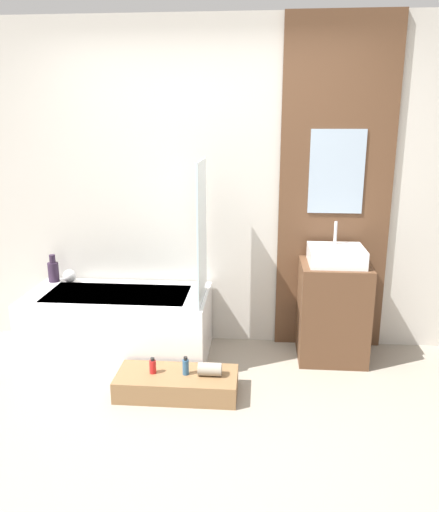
# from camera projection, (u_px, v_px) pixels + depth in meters

# --- Properties ---
(ground_plane) EXTENTS (12.00, 12.00, 0.00)m
(ground_plane) POSITION_uv_depth(u_px,v_px,m) (184.00, 452.00, 2.84)
(ground_plane) COLOR gray
(wall_tiled_back) EXTENTS (4.20, 0.06, 2.60)m
(wall_tiled_back) POSITION_uv_depth(u_px,v_px,m) (210.00, 188.00, 4.02)
(wall_tiled_back) COLOR beige
(wall_tiled_back) RESTS_ON ground_plane
(wall_wood_accent) EXTENTS (0.87, 0.04, 2.60)m
(wall_wood_accent) POSITION_uv_depth(u_px,v_px,m) (335.00, 189.00, 3.89)
(wall_wood_accent) COLOR brown
(wall_wood_accent) RESTS_ON ground_plane
(bathtub) EXTENTS (1.42, 0.70, 0.52)m
(bathtub) POSITION_uv_depth(u_px,v_px,m) (119.00, 324.00, 3.96)
(bathtub) COLOR white
(bathtub) RESTS_ON ground_plane
(glass_shower_screen) EXTENTS (0.01, 0.52, 1.04)m
(glass_shower_screen) POSITION_uv_depth(u_px,v_px,m) (202.00, 232.00, 3.64)
(glass_shower_screen) COLOR silver
(glass_shower_screen) RESTS_ON bathtub
(wooden_step_bench) EXTENTS (0.83, 0.36, 0.15)m
(wooden_step_bench) POSITION_uv_depth(u_px,v_px,m) (177.00, 384.00, 3.43)
(wooden_step_bench) COLOR olive
(wooden_step_bench) RESTS_ON ground_plane
(vanity_cabinet) EXTENTS (0.52, 0.46, 0.77)m
(vanity_cabinet) POSITION_uv_depth(u_px,v_px,m) (333.00, 311.00, 3.89)
(vanity_cabinet) COLOR brown
(vanity_cabinet) RESTS_ON ground_plane
(sink) EXTENTS (0.41, 0.37, 0.31)m
(sink) POSITION_uv_depth(u_px,v_px,m) (336.00, 255.00, 3.77)
(sink) COLOR white
(sink) RESTS_ON vanity_cabinet
(vase_tall_dark) EXTENTS (0.09, 0.09, 0.23)m
(vase_tall_dark) POSITION_uv_depth(u_px,v_px,m) (53.00, 271.00, 4.16)
(vase_tall_dark) COLOR #2D1E33
(vase_tall_dark) RESTS_ON bathtub
(vase_round_light) EXTENTS (0.11, 0.11, 0.11)m
(vase_round_light) POSITION_uv_depth(u_px,v_px,m) (69.00, 276.00, 4.15)
(vase_round_light) COLOR white
(vase_round_light) RESTS_ON bathtub
(bottle_soap_primary) EXTENTS (0.05, 0.05, 0.11)m
(bottle_soap_primary) POSITION_uv_depth(u_px,v_px,m) (153.00, 366.00, 3.41)
(bottle_soap_primary) COLOR red
(bottle_soap_primary) RESTS_ON wooden_step_bench
(bottle_soap_secondary) EXTENTS (0.04, 0.04, 0.13)m
(bottle_soap_secondary) POSITION_uv_depth(u_px,v_px,m) (186.00, 366.00, 3.39)
(bottle_soap_secondary) COLOR #2D567A
(bottle_soap_secondary) RESTS_ON wooden_step_bench
(towel_roll) EXTENTS (0.16, 0.09, 0.09)m
(towel_roll) POSITION_uv_depth(u_px,v_px,m) (210.00, 369.00, 3.38)
(towel_roll) COLOR gray
(towel_roll) RESTS_ON wooden_step_bench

